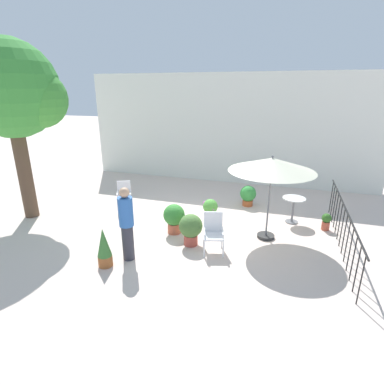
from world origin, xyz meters
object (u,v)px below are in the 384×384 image
at_px(potted_plant_0, 210,208).
at_px(potted_plant_3, 248,195).
at_px(shade_tree, 11,89).
at_px(standing_person, 127,223).
at_px(patio_umbrella_0, 272,165).
at_px(potted_plant_1, 326,221).
at_px(potted_plant_2, 191,228).
at_px(potted_plant_4, 174,217).
at_px(potted_plant_5, 104,248).
at_px(patio_chair_0, 124,194).
at_px(cafe_table_0, 293,206).
at_px(patio_chair_1, 213,230).

distance_m(potted_plant_0, potted_plant_3, 1.70).
xyz_separation_m(shade_tree, standing_person, (3.95, -1.33, -2.77)).
height_order(patio_umbrella_0, standing_person, patio_umbrella_0).
bearing_deg(patio_umbrella_0, potted_plant_1, 32.23).
bearing_deg(shade_tree, potted_plant_0, 14.88).
relative_size(shade_tree, potted_plant_2, 6.23).
xyz_separation_m(patio_umbrella_0, potted_plant_4, (-2.36, -0.44, -1.47)).
xyz_separation_m(potted_plant_3, potted_plant_5, (-2.47, -4.55, 0.07)).
xyz_separation_m(patio_chair_0, potted_plant_1, (5.97, 0.32, -0.28)).
distance_m(potted_plant_4, standing_person, 1.68).
xyz_separation_m(patio_umbrella_0, potted_plant_5, (-3.23, -2.39, -1.48)).
bearing_deg(potted_plant_3, potted_plant_5, -118.53).
bearing_deg(potted_plant_3, potted_plant_2, -107.74).
bearing_deg(standing_person, cafe_table_0, 42.06).
bearing_deg(potted_plant_4, potted_plant_3, 58.27).
height_order(potted_plant_4, standing_person, standing_person).
relative_size(patio_umbrella_0, potted_plant_4, 2.70).
bearing_deg(potted_plant_4, potted_plant_1, 19.83).
bearing_deg(patio_umbrella_0, patio_chair_1, -137.85).
relative_size(potted_plant_0, potted_plant_3, 0.90).
bearing_deg(patio_chair_0, potted_plant_1, 3.09).
distance_m(patio_umbrella_0, cafe_table_0, 1.96).
xyz_separation_m(shade_tree, potted_plant_2, (5.09, -0.29, -3.19)).
bearing_deg(potted_plant_4, shade_tree, -177.38).
height_order(cafe_table_0, potted_plant_4, potted_plant_4).
xyz_separation_m(potted_plant_0, standing_person, (-1.21, -2.70, 0.55)).
height_order(patio_chair_0, potted_plant_4, patio_chair_0).
bearing_deg(shade_tree, potted_plant_1, 10.87).
bearing_deg(potted_plant_1, potted_plant_4, -160.17).
distance_m(cafe_table_0, potted_plant_4, 3.42).
height_order(potted_plant_1, standing_person, standing_person).
bearing_deg(potted_plant_2, potted_plant_5, -135.45).
relative_size(cafe_table_0, patio_chair_0, 0.82).
height_order(potted_plant_0, potted_plant_4, potted_plant_4).
distance_m(patio_chair_1, potted_plant_1, 3.35).
bearing_deg(potted_plant_3, shade_tree, -155.26).
relative_size(patio_umbrella_0, cafe_table_0, 2.90).
height_order(cafe_table_0, potted_plant_0, cafe_table_0).
relative_size(shade_tree, patio_umbrella_0, 2.29).
bearing_deg(patio_chair_1, potted_plant_3, 82.91).
relative_size(patio_umbrella_0, potted_plant_1, 4.58).
height_order(patio_chair_0, potted_plant_3, patio_chair_0).
xyz_separation_m(potted_plant_1, potted_plant_3, (-2.27, 1.20, 0.12)).
bearing_deg(patio_umbrella_0, potted_plant_4, -169.39).
bearing_deg(shade_tree, potted_plant_2, -3.21).
height_order(potted_plant_0, potted_plant_5, potted_plant_5).
bearing_deg(potted_plant_1, potted_plant_2, -149.93).
distance_m(patio_chair_0, potted_plant_3, 3.99).
distance_m(shade_tree, potted_plant_5, 5.13).
bearing_deg(patio_chair_1, patio_umbrella_0, 42.15).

